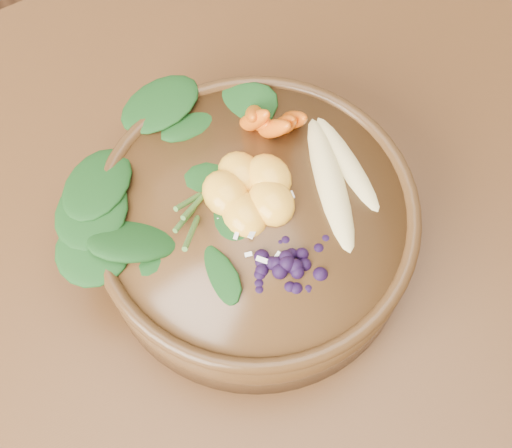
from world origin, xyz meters
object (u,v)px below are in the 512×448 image
object	(u,v)px
stoneware_bowl	(256,229)
blueberry_pile	(289,257)
kale_heap	(181,161)
mandarin_cluster	(250,184)
banana_halves	(340,165)
carrot_cluster	(274,97)
dining_table	(434,259)

from	to	relation	value
stoneware_bowl	blueberry_pile	xyz separation A→B (m)	(-0.00, -0.06, 0.05)
stoneware_bowl	kale_heap	xyz separation A→B (m)	(-0.04, 0.06, 0.06)
stoneware_bowl	mandarin_cluster	bearing A→B (deg)	77.33
stoneware_bowl	banana_halves	xyz separation A→B (m)	(0.08, -0.00, 0.05)
stoneware_bowl	kale_heap	world-z (taller)	kale_heap
carrot_cluster	mandarin_cluster	size ratio (longest dim) A/B	0.87
mandarin_cluster	blueberry_pile	size ratio (longest dim) A/B	0.69
dining_table	stoneware_bowl	world-z (taller)	stoneware_bowl
stoneware_bowl	banana_halves	world-z (taller)	banana_halves
mandarin_cluster	blueberry_pile	bearing A→B (deg)	-95.60
banana_halves	kale_heap	bearing A→B (deg)	156.45
banana_halves	mandarin_cluster	xyz separation A→B (m)	(-0.07, 0.02, 0.00)
dining_table	blueberry_pile	xyz separation A→B (m)	(-0.18, 0.02, 0.18)
stoneware_bowl	mandarin_cluster	distance (m)	0.05
carrot_cluster	blueberry_pile	size ratio (longest dim) A/B	0.60
stoneware_bowl	banana_halves	distance (m)	0.09
kale_heap	mandarin_cluster	size ratio (longest dim) A/B	2.07
mandarin_cluster	dining_table	bearing A→B (deg)	-27.21
carrot_cluster	mandarin_cluster	bearing A→B (deg)	-129.81
stoneware_bowl	mandarin_cluster	xyz separation A→B (m)	(0.00, 0.02, 0.05)
banana_halves	dining_table	bearing A→B (deg)	-28.16
carrot_cluster	banana_halves	bearing A→B (deg)	-66.94
dining_table	carrot_cluster	bearing A→B (deg)	130.56
mandarin_cluster	stoneware_bowl	bearing A→B (deg)	-102.67
blueberry_pile	mandarin_cluster	bearing A→B (deg)	84.40
blueberry_pile	carrot_cluster	bearing A→B (deg)	64.12
mandarin_cluster	blueberry_pile	distance (m)	0.07
stoneware_bowl	blueberry_pile	size ratio (longest dim) A/B	2.16
dining_table	kale_heap	size ratio (longest dim) A/B	9.09
stoneware_bowl	carrot_cluster	world-z (taller)	carrot_cluster
mandarin_cluster	banana_halves	bearing A→B (deg)	-16.08
banana_halves	blueberry_pile	distance (m)	0.10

